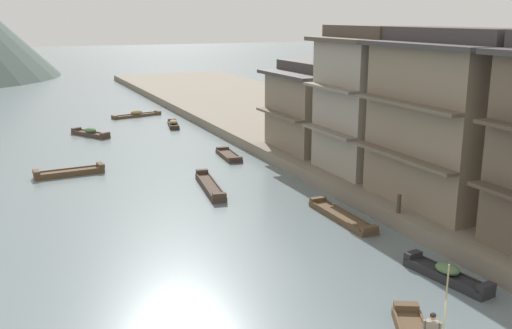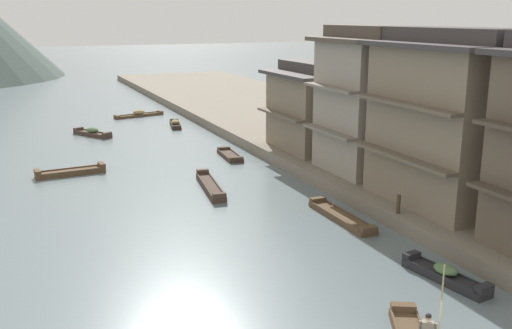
{
  "view_description": "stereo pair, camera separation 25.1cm",
  "coord_description": "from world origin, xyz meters",
  "px_view_note": "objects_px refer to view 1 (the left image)",
  "views": [
    {
      "loc": [
        -9.86,
        -11.0,
        10.04
      ],
      "look_at": [
        2.71,
        18.0,
        2.01
      ],
      "focal_mm": 41.15,
      "sensor_mm": 36.0,
      "label": 1
    },
    {
      "loc": [
        -9.63,
        -11.1,
        10.04
      ],
      "look_at": [
        2.71,
        18.0,
        2.01
      ],
      "focal_mm": 41.15,
      "sensor_mm": 36.0,
      "label": 2
    }
  ],
  "objects_px": {
    "boat_midriver_drifting": "(69,172)",
    "boat_midriver_upstream": "(90,133)",
    "boat_crossing_west": "(173,124)",
    "mooring_post_dock_mid": "(399,204)",
    "boat_moored_third": "(342,217)",
    "house_waterfront_second": "(446,119)",
    "boat_moored_far": "(447,274)",
    "house_waterfront_tall": "(364,101)",
    "boat_moored_nearest": "(137,114)",
    "boat_upstream_distant": "(210,187)",
    "house_waterfront_narrow": "(319,106)",
    "boat_moored_second": "(229,155)"
  },
  "relations": [
    {
      "from": "boat_crossing_west",
      "to": "mooring_post_dock_mid",
      "type": "xyz_separation_m",
      "value": [
        2.69,
        -30.59,
        1.0
      ]
    },
    {
      "from": "boat_moored_nearest",
      "to": "mooring_post_dock_mid",
      "type": "height_order",
      "value": "mooring_post_dock_mid"
    },
    {
      "from": "house_waterfront_second",
      "to": "house_waterfront_narrow",
      "type": "distance_m",
      "value": 13.83
    },
    {
      "from": "boat_moored_third",
      "to": "house_waterfront_narrow",
      "type": "distance_m",
      "value": 13.94
    },
    {
      "from": "boat_midriver_upstream",
      "to": "house_waterfront_narrow",
      "type": "xyz_separation_m",
      "value": [
        14.12,
        -14.65,
        3.5
      ]
    },
    {
      "from": "house_waterfront_second",
      "to": "house_waterfront_narrow",
      "type": "relative_size",
      "value": 1.21
    },
    {
      "from": "boat_moored_far",
      "to": "boat_crossing_west",
      "type": "height_order",
      "value": "boat_moored_far"
    },
    {
      "from": "boat_moored_second",
      "to": "mooring_post_dock_mid",
      "type": "bearing_deg",
      "value": -82.22
    },
    {
      "from": "mooring_post_dock_mid",
      "to": "boat_midriver_upstream",
      "type": "bearing_deg",
      "value": 109.81
    },
    {
      "from": "house_waterfront_second",
      "to": "mooring_post_dock_mid",
      "type": "bearing_deg",
      "value": -168.21
    },
    {
      "from": "boat_midriver_drifting",
      "to": "boat_midriver_upstream",
      "type": "bearing_deg",
      "value": 76.07
    },
    {
      "from": "boat_upstream_distant",
      "to": "boat_midriver_drifting",
      "type": "bearing_deg",
      "value": 137.63
    },
    {
      "from": "boat_crossing_west",
      "to": "house_waterfront_tall",
      "type": "height_order",
      "value": "house_waterfront_tall"
    },
    {
      "from": "boat_upstream_distant",
      "to": "boat_moored_second",
      "type": "bearing_deg",
      "value": 61.39
    },
    {
      "from": "boat_moored_third",
      "to": "boat_upstream_distant",
      "type": "height_order",
      "value": "boat_upstream_distant"
    },
    {
      "from": "boat_moored_far",
      "to": "mooring_post_dock_mid",
      "type": "distance_m",
      "value": 5.99
    },
    {
      "from": "boat_midriver_upstream",
      "to": "house_waterfront_tall",
      "type": "xyz_separation_m",
      "value": [
        13.3,
        -21.41,
        4.81
      ]
    },
    {
      "from": "boat_moored_second",
      "to": "house_waterfront_narrow",
      "type": "relative_size",
      "value": 0.53
    },
    {
      "from": "boat_moored_far",
      "to": "boat_upstream_distant",
      "type": "xyz_separation_m",
      "value": [
        -4.42,
        15.4,
        -0.08
      ]
    },
    {
      "from": "boat_midriver_upstream",
      "to": "house_waterfront_narrow",
      "type": "bearing_deg",
      "value": -46.05
    },
    {
      "from": "boat_moored_third",
      "to": "boat_midriver_upstream",
      "type": "relative_size",
      "value": 1.32
    },
    {
      "from": "boat_upstream_distant",
      "to": "house_waterfront_second",
      "type": "height_order",
      "value": "house_waterfront_second"
    },
    {
      "from": "boat_moored_far",
      "to": "boat_midriver_drifting",
      "type": "distance_m",
      "value": 25.01
    },
    {
      "from": "boat_crossing_west",
      "to": "house_waterfront_second",
      "type": "height_order",
      "value": "house_waterfront_second"
    },
    {
      "from": "boat_moored_second",
      "to": "house_waterfront_second",
      "type": "bearing_deg",
      "value": -71.76
    },
    {
      "from": "boat_upstream_distant",
      "to": "house_waterfront_second",
      "type": "bearing_deg",
      "value": -44.42
    },
    {
      "from": "boat_upstream_distant",
      "to": "boat_crossing_west",
      "type": "relative_size",
      "value": 1.43
    },
    {
      "from": "boat_moored_second",
      "to": "mooring_post_dock_mid",
      "type": "xyz_separation_m",
      "value": [
        2.32,
        -17.01,
        1.09
      ]
    },
    {
      "from": "boat_moored_second",
      "to": "boat_moored_nearest",
      "type": "bearing_deg",
      "value": 96.5
    },
    {
      "from": "boat_midriver_drifting",
      "to": "boat_upstream_distant",
      "type": "xyz_separation_m",
      "value": [
        7.32,
        -6.68,
        -0.01
      ]
    },
    {
      "from": "boat_moored_third",
      "to": "boat_moored_nearest",
      "type": "bearing_deg",
      "value": 94.5
    },
    {
      "from": "boat_moored_third",
      "to": "boat_midriver_upstream",
      "type": "bearing_deg",
      "value": 107.7
    },
    {
      "from": "boat_crossing_west",
      "to": "boat_moored_second",
      "type": "bearing_deg",
      "value": -88.46
    },
    {
      "from": "mooring_post_dock_mid",
      "to": "boat_moored_far",
      "type": "bearing_deg",
      "value": -108.2
    },
    {
      "from": "boat_midriver_drifting",
      "to": "mooring_post_dock_mid",
      "type": "bearing_deg",
      "value": -50.48
    },
    {
      "from": "boat_moored_nearest",
      "to": "house_waterfront_narrow",
      "type": "xyz_separation_m",
      "value": [
        8.31,
        -23.03,
        3.54
      ]
    },
    {
      "from": "house_waterfront_second",
      "to": "mooring_post_dock_mid",
      "type": "relative_size",
      "value": 9.46
    },
    {
      "from": "house_waterfront_narrow",
      "to": "boat_moored_far",
      "type": "bearing_deg",
      "value": -105.38
    },
    {
      "from": "house_waterfront_second",
      "to": "boat_midriver_upstream",
      "type": "bearing_deg",
      "value": 115.47
    },
    {
      "from": "house_waterfront_second",
      "to": "boat_crossing_west",
      "type": "bearing_deg",
      "value": 100.89
    },
    {
      "from": "boat_moored_nearest",
      "to": "house_waterfront_second",
      "type": "distance_m",
      "value": 37.9
    },
    {
      "from": "boat_moored_third",
      "to": "boat_moored_far",
      "type": "bearing_deg",
      "value": -89.8
    },
    {
      "from": "house_waterfront_tall",
      "to": "boat_upstream_distant",
      "type": "bearing_deg",
      "value": 166.74
    },
    {
      "from": "boat_moored_second",
      "to": "mooring_post_dock_mid",
      "type": "distance_m",
      "value": 17.2
    },
    {
      "from": "boat_moored_nearest",
      "to": "house_waterfront_tall",
      "type": "xyz_separation_m",
      "value": [
        7.49,
        -29.78,
        4.86
      ]
    },
    {
      "from": "mooring_post_dock_mid",
      "to": "boat_upstream_distant",
      "type": "bearing_deg",
      "value": 122.61
    },
    {
      "from": "boat_crossing_west",
      "to": "house_waterfront_tall",
      "type": "distance_m",
      "value": 24.1
    },
    {
      "from": "boat_crossing_west",
      "to": "house_waterfront_tall",
      "type": "xyz_separation_m",
      "value": [
        5.53,
        -22.94,
        4.86
      ]
    },
    {
      "from": "boat_moored_nearest",
      "to": "house_waterfront_tall",
      "type": "bearing_deg",
      "value": -75.88
    },
    {
      "from": "boat_moored_third",
      "to": "boat_midriver_upstream",
      "type": "height_order",
      "value": "boat_midriver_upstream"
    }
  ]
}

